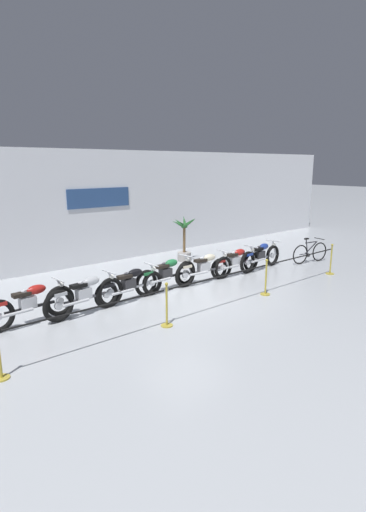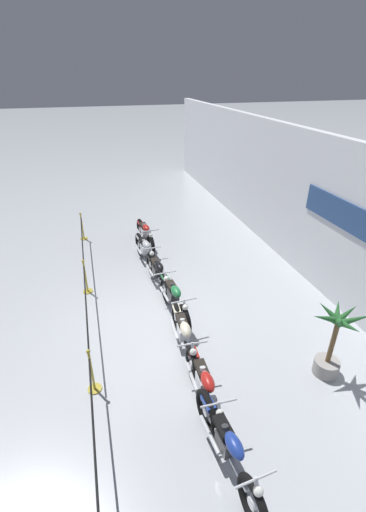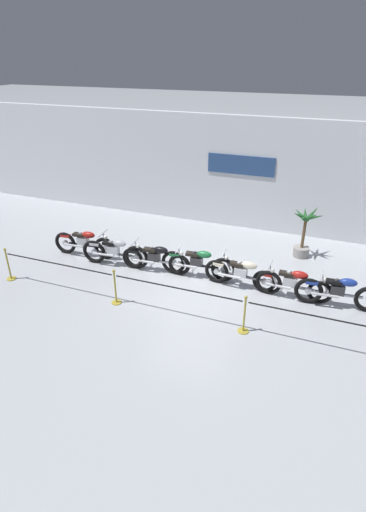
# 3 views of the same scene
# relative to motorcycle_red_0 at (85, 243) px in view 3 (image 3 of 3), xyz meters

# --- Properties ---
(ground_plane) EXTENTS (120.00, 120.00, 0.00)m
(ground_plane) POSITION_rel_motorcycle_red_0_xyz_m (4.06, -0.69, -0.48)
(ground_plane) COLOR #B2B7BC
(back_wall) EXTENTS (28.00, 0.29, 4.20)m
(back_wall) POSITION_rel_motorcycle_red_0_xyz_m (4.06, 4.44, 1.62)
(back_wall) COLOR white
(back_wall) RESTS_ON ground
(motorcycle_red_0) EXTENTS (2.26, 0.62, 0.96)m
(motorcycle_red_0) POSITION_rel_motorcycle_red_0_xyz_m (0.00, 0.00, 0.00)
(motorcycle_red_0) COLOR black
(motorcycle_red_0) RESTS_ON ground
(motorcycle_silver_1) EXTENTS (2.27, 0.62, 0.98)m
(motorcycle_silver_1) POSITION_rel_motorcycle_red_0_xyz_m (1.29, -0.24, 0.01)
(motorcycle_silver_1) COLOR black
(motorcycle_silver_1) RESTS_ON ground
(motorcycle_black_2) EXTENTS (2.25, 0.62, 0.93)m
(motorcycle_black_2) POSITION_rel_motorcycle_red_0_xyz_m (2.66, -0.12, -0.03)
(motorcycle_black_2) COLOR black
(motorcycle_black_2) RESTS_ON ground
(motorcycle_green_3) EXTENTS (2.35, 0.62, 0.96)m
(motorcycle_green_3) POSITION_rel_motorcycle_red_0_xyz_m (4.02, 0.00, 0.00)
(motorcycle_green_3) COLOR black
(motorcycle_green_3) RESTS_ON ground
(motorcycle_cream_4) EXTENTS (2.31, 0.62, 0.95)m
(motorcycle_cream_4) POSITION_rel_motorcycle_red_0_xyz_m (5.43, -0.14, -0.00)
(motorcycle_cream_4) COLOR black
(motorcycle_cream_4) RESTS_ON ground
(motorcycle_red_5) EXTENTS (2.22, 0.62, 0.92)m
(motorcycle_red_5) POSITION_rel_motorcycle_red_0_xyz_m (6.84, -0.14, -0.02)
(motorcycle_red_5) COLOR black
(motorcycle_red_5) RESTS_ON ground
(motorcycle_blue_6) EXTENTS (2.32, 0.62, 0.96)m
(motorcycle_blue_6) POSITION_rel_motorcycle_red_0_xyz_m (8.08, -0.19, -0.00)
(motorcycle_blue_6) COLOR black
(motorcycle_blue_6) RESTS_ON ground
(potted_palm_left_of_row) EXTENTS (1.03, 1.02, 1.77)m
(potted_palm_left_of_row) POSITION_rel_motorcycle_red_0_xyz_m (6.84, 2.57, 0.38)
(potted_palm_left_of_row) COLOR gray
(potted_palm_left_of_row) RESTS_ON ground
(stanchion_far_left) EXTENTS (10.77, 0.28, 1.05)m
(stanchion_far_left) POSITION_rel_motorcycle_red_0_xyz_m (2.63, -2.14, 0.26)
(stanchion_far_left) COLOR gold
(stanchion_far_left) RESTS_ON ground
(stanchion_mid_left) EXTENTS (0.28, 0.28, 1.05)m
(stanchion_mid_left) POSITION_rel_motorcycle_red_0_xyz_m (2.36, -2.14, -0.12)
(stanchion_mid_left) COLOR gold
(stanchion_mid_left) RESTS_ON ground
(stanchion_mid_right) EXTENTS (0.28, 0.28, 1.05)m
(stanchion_mid_right) POSITION_rel_motorcycle_red_0_xyz_m (5.94, -2.14, -0.12)
(stanchion_mid_right) COLOR gold
(stanchion_mid_right) RESTS_ON ground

